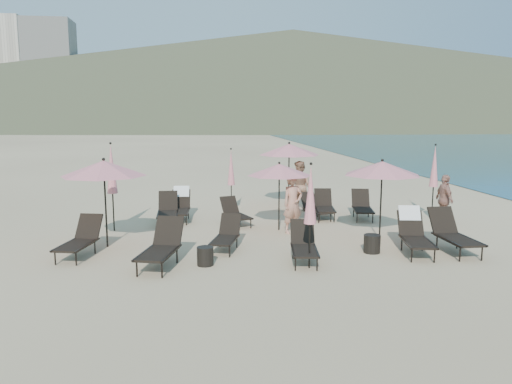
{
  "coord_description": "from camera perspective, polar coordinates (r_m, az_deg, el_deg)",
  "views": [
    {
      "loc": [
        -3.19,
        -12.19,
        3.58
      ],
      "look_at": [
        -1.17,
        3.5,
        1.1
      ],
      "focal_mm": 35.0,
      "sensor_mm": 36.0,
      "label": 1
    }
  ],
  "objects": [
    {
      "name": "umbrella_closed_2",
      "position": [
        15.81,
        -16.18,
        2.49
      ],
      "size": [
        0.32,
        0.32,
        2.74
      ],
      "color": "black",
      "rests_on": "ground"
    },
    {
      "name": "hotel_skyline",
      "position": [
        298.19,
        -25.54,
        12.01
      ],
      "size": [
        109.0,
        82.0,
        55.0
      ],
      "color": "beige",
      "rests_on": "ground"
    },
    {
      "name": "lounger_1",
      "position": [
        12.07,
        -10.76,
        -6.05
      ],
      "size": [
        1.15,
        1.95,
        1.06
      ],
      "rotation": [
        0.0,
        0.0,
        -0.26
      ],
      "color": "black",
      "rests_on": "ground"
    },
    {
      "name": "lounger_6",
      "position": [
        16.7,
        -10.06,
        -2.0
      ],
      "size": [
        0.67,
        1.71,
        0.98
      ],
      "rotation": [
        0.0,
        0.0,
        0.01
      ],
      "color": "black",
      "rests_on": "ground"
    },
    {
      "name": "umbrella_open_2",
      "position": [
        14.51,
        14.22,
        2.64
      ],
      "size": [
        2.17,
        2.17,
        2.33
      ],
      "color": "black",
      "rests_on": "ground"
    },
    {
      "name": "lounger_3",
      "position": [
        12.29,
        5.49,
        -5.98
      ],
      "size": [
        0.83,
        1.67,
        0.92
      ],
      "rotation": [
        0.0,
        0.0,
        -0.14
      ],
      "color": "black",
      "rests_on": "ground"
    },
    {
      "name": "lounger_10",
      "position": [
        17.53,
        7.82,
        -1.51
      ],
      "size": [
        0.86,
        1.69,
        0.93
      ],
      "rotation": [
        0.0,
        0.0,
        -0.15
      ],
      "color": "black",
      "rests_on": "ground"
    },
    {
      "name": "beachgoer_b",
      "position": [
        18.6,
        5.06,
        0.68
      ],
      "size": [
        1.11,
        1.14,
        1.86
      ],
      "primitive_type": "imported",
      "rotation": [
        0.0,
        0.0,
        -0.9
      ],
      "color": "#9B6B50",
      "rests_on": "ground"
    },
    {
      "name": "umbrella_closed_0",
      "position": [
        11.51,
        6.24,
        -0.36
      ],
      "size": [
        0.29,
        0.29,
        2.49
      ],
      "color": "black",
      "rests_on": "ground"
    },
    {
      "name": "lounger_5",
      "position": [
        14.05,
        21.61,
        -4.4
      ],
      "size": [
        0.73,
        1.85,
        1.06
      ],
      "rotation": [
        0.0,
        0.0,
        0.01
      ],
      "color": "black",
      "rests_on": "ground"
    },
    {
      "name": "lounger_0",
      "position": [
        13.43,
        -19.46,
        -5.08
      ],
      "size": [
        1.02,
        1.78,
        0.97
      ],
      "rotation": [
        0.0,
        0.0,
        -0.24
      ],
      "color": "black",
      "rests_on": "ground"
    },
    {
      "name": "lounger_9",
      "position": [
        17.32,
        6.76,
        -1.75
      ],
      "size": [
        0.92,
        1.57,
        0.85
      ],
      "rotation": [
        0.0,
        0.0,
        0.26
      ],
      "color": "black",
      "rests_on": "ground"
    },
    {
      "name": "side_table_1",
      "position": [
        13.39,
        13.12,
        -5.78
      ],
      "size": [
        0.43,
        0.43,
        0.48
      ],
      "primitive_type": "cylinder",
      "color": "black",
      "rests_on": "ground"
    },
    {
      "name": "lounger_8",
      "position": [
        16.27,
        -2.4,
        -2.37
      ],
      "size": [
        1.01,
        1.59,
        0.85
      ],
      "rotation": [
        0.0,
        0.0,
        0.33
      ],
      "color": "black",
      "rests_on": "ground"
    },
    {
      "name": "ground",
      "position": [
        13.09,
        7.11,
        -7.02
      ],
      "size": [
        800.0,
        800.0,
        0.0
      ],
      "primitive_type": "plane",
      "color": "#D6BA8C",
      "rests_on": "ground"
    },
    {
      "name": "umbrella_open_1",
      "position": [
        15.28,
        2.67,
        2.56
      ],
      "size": [
        1.99,
        1.99,
        2.14
      ],
      "color": "black",
      "rests_on": "ground"
    },
    {
      "name": "beachgoer_a",
      "position": [
        15.09,
        4.23,
        -1.37
      ],
      "size": [
        0.75,
        0.61,
        1.79
      ],
      "primitive_type": "imported",
      "rotation": [
        0.0,
        0.0,
        0.32
      ],
      "color": "tan",
      "rests_on": "ground"
    },
    {
      "name": "side_table_0",
      "position": [
        12.04,
        -5.82,
        -7.3
      ],
      "size": [
        0.4,
        0.4,
        0.45
      ],
      "primitive_type": "cylinder",
      "color": "black",
      "rests_on": "ground"
    },
    {
      "name": "lounger_2",
      "position": [
        13.31,
        -3.4,
        -4.91
      ],
      "size": [
        0.98,
        1.6,
        0.86
      ],
      "rotation": [
        0.0,
        0.0,
        -0.3
      ],
      "color": "black",
      "rests_on": "ground"
    },
    {
      "name": "beachgoer_c",
      "position": [
        17.36,
        20.74,
        -0.82
      ],
      "size": [
        0.42,
        0.97,
        1.64
      ],
      "primitive_type": "imported",
      "rotation": [
        0.0,
        0.0,
        1.59
      ],
      "color": "#A9725F",
      "rests_on": "ground"
    },
    {
      "name": "lounger_11",
      "position": [
        17.61,
        12.04,
        -1.56
      ],
      "size": [
        0.95,
        1.73,
        0.94
      ],
      "rotation": [
        0.0,
        0.0,
        -0.21
      ],
      "color": "black",
      "rests_on": "ground"
    },
    {
      "name": "volcanic_headland",
      "position": [
        324.33,
        6.16,
        12.9
      ],
      "size": [
        690.0,
        690.0,
        55.0
      ],
      "color": "brown",
      "rests_on": "ground"
    },
    {
      "name": "lounger_4",
      "position": [
        13.64,
        17.64,
        -4.41
      ],
      "size": [
        0.98,
        1.88,
        1.12
      ],
      "rotation": [
        0.0,
        0.0,
        -0.19
      ],
      "color": "black",
      "rests_on": "ground"
    },
    {
      "name": "umbrella_closed_1",
      "position": [
        18.16,
        19.72,
        2.74
      ],
      "size": [
        0.3,
        0.3,
        2.58
      ],
      "color": "black",
      "rests_on": "ground"
    },
    {
      "name": "umbrella_open_3",
      "position": [
        19.18,
        3.81,
        4.87
      ],
      "size": [
        2.35,
        2.35,
        2.53
      ],
      "color": "black",
      "rests_on": "ground"
    },
    {
      "name": "umbrella_open_0",
      "position": [
        13.86,
        -16.99,
        2.61
      ],
      "size": [
        2.26,
        2.26,
        2.43
      ],
      "color": "black",
      "rests_on": "ground"
    },
    {
      "name": "lounger_7",
      "position": [
        17.17,
        -8.66,
        -1.47
      ],
      "size": [
        0.74,
        1.77,
        1.08
      ],
      "rotation": [
        0.0,
        0.0,
        -0.06
      ],
      "color": "black",
      "rests_on": "ground"
    },
    {
      "name": "umbrella_closed_3",
      "position": [
        18.18,
        -2.86,
        2.79
      ],
      "size": [
        0.28,
        0.28,
        2.37
      ],
      "color": "black",
      "rests_on": "ground"
    }
  ]
}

